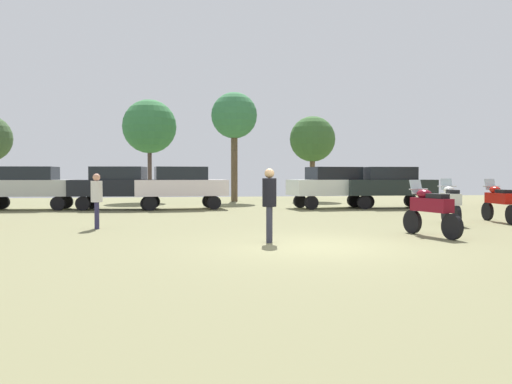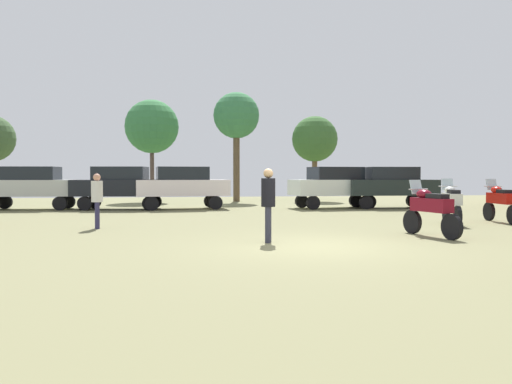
{
  "view_description": "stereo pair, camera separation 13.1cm",
  "coord_description": "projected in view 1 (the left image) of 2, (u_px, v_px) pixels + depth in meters",
  "views": [
    {
      "loc": [
        -2.94,
        -11.2,
        1.65
      ],
      "look_at": [
        -0.69,
        4.03,
        1.12
      ],
      "focal_mm": 35.6,
      "sensor_mm": 36.0,
      "label": 1
    },
    {
      "loc": [
        -2.81,
        -11.22,
        1.65
      ],
      "look_at": [
        -0.69,
        4.03,
        1.12
      ],
      "focal_mm": 35.6,
      "sensor_mm": 36.0,
      "label": 2
    }
  ],
  "objects": [
    {
      "name": "ground_plane",
      "position": [
        312.0,
        247.0,
        11.56
      ],
      "size": [
        44.0,
        52.0,
        0.02
      ],
      "color": "olive"
    },
    {
      "name": "motorcycle_1",
      "position": [
        451.0,
        202.0,
        16.58
      ],
      "size": [
        0.81,
        2.17,
        1.5
      ],
      "rotation": [
        0.0,
        0.0,
        -0.28
      ],
      "color": "black",
      "rests_on": "ground"
    },
    {
      "name": "motorcycle_4",
      "position": [
        431.0,
        209.0,
        13.38
      ],
      "size": [
        0.76,
        2.12,
        1.49
      ],
      "rotation": [
        0.0,
        0.0,
        0.24
      ],
      "color": "black",
      "rests_on": "ground"
    },
    {
      "name": "motorcycle_7",
      "position": [
        499.0,
        201.0,
        17.3
      ],
      "size": [
        0.62,
        2.19,
        1.48
      ],
      "rotation": [
        0.0,
        0.0,
        -0.08
      ],
      "color": "black",
      "rests_on": "ground"
    },
    {
      "name": "car_2",
      "position": [
        333.0,
        184.0,
        24.68
      ],
      "size": [
        4.51,
        2.4,
        2.0
      ],
      "rotation": [
        0.0,
        0.0,
        1.72
      ],
      "color": "black",
      "rests_on": "ground"
    },
    {
      "name": "car_3",
      "position": [
        119.0,
        184.0,
        23.69
      ],
      "size": [
        4.48,
        2.29,
        2.0
      ],
      "rotation": [
        0.0,
        0.0,
        1.45
      ],
      "color": "black",
      "rests_on": "ground"
    },
    {
      "name": "car_4",
      "position": [
        181.0,
        184.0,
        23.94
      ],
      "size": [
        4.48,
        2.28,
        2.0
      ],
      "rotation": [
        0.0,
        0.0,
        1.69
      ],
      "color": "black",
      "rests_on": "ground"
    },
    {
      "name": "car_5",
      "position": [
        29.0,
        185.0,
        23.52
      ],
      "size": [
        4.36,
        1.94,
        2.0
      ],
      "rotation": [
        0.0,
        0.0,
        1.54
      ],
      "color": "black",
      "rests_on": "ground"
    },
    {
      "name": "car_6",
      "position": [
        388.0,
        184.0,
        24.72
      ],
      "size": [
        4.34,
        1.89,
        2.0
      ],
      "rotation": [
        0.0,
        0.0,
        1.55
      ],
      "color": "black",
      "rests_on": "ground"
    },
    {
      "name": "person_1",
      "position": [
        97.0,
        197.0,
        15.24
      ],
      "size": [
        0.39,
        0.39,
        1.66
      ],
      "rotation": [
        0.0,
        0.0,
        1.72
      ],
      "color": "#2D2B4F",
      "rests_on": "ground"
    },
    {
      "name": "person_2",
      "position": [
        269.0,
        199.0,
        12.18
      ],
      "size": [
        0.41,
        0.41,
        1.78
      ],
      "rotation": [
        0.0,
        0.0,
        4.46
      ],
      "color": "#2E2F40",
      "rests_on": "ground"
    },
    {
      "name": "tree_1",
      "position": [
        149.0,
        127.0,
        30.77
      ],
      "size": [
        3.25,
        3.25,
        6.18
      ],
      "color": "#4F3D37",
      "rests_on": "ground"
    },
    {
      "name": "tree_2",
      "position": [
        312.0,
        140.0,
        31.65
      ],
      "size": [
        2.84,
        2.84,
        5.27
      ],
      "color": "brown",
      "rests_on": "ground"
    },
    {
      "name": "tree_3",
      "position": [
        234.0,
        117.0,
        30.53
      ],
      "size": [
        2.77,
        2.77,
        6.59
      ],
      "color": "brown",
      "rests_on": "ground"
    }
  ]
}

